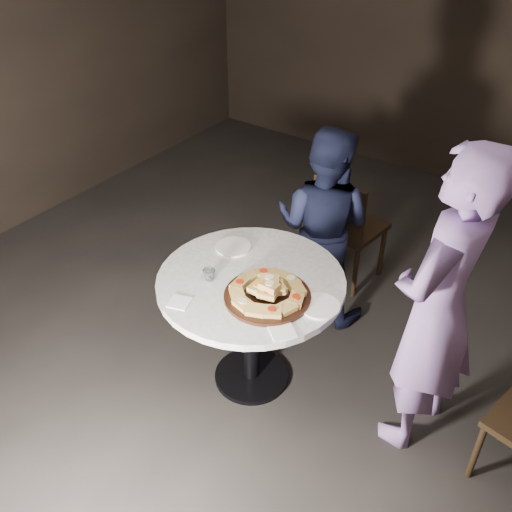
# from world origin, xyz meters

# --- Properties ---
(floor) EXTENTS (7.00, 7.00, 0.00)m
(floor) POSITION_xyz_m (0.00, 0.00, 0.00)
(floor) COLOR black
(floor) RESTS_ON ground
(table) EXTENTS (1.41, 1.41, 0.82)m
(table) POSITION_xyz_m (-0.13, 0.04, 0.67)
(table) COLOR black
(table) RESTS_ON ground
(serving_board) EXTENTS (0.59, 0.59, 0.02)m
(serving_board) POSITION_xyz_m (0.04, -0.05, 0.83)
(serving_board) COLOR black
(serving_board) RESTS_ON table
(focaccia_pile) EXTENTS (0.42, 0.43, 0.11)m
(focaccia_pile) POSITION_xyz_m (0.05, -0.04, 0.88)
(focaccia_pile) COLOR #B79147
(focaccia_pile) RESTS_ON serving_board
(plate_left) EXTENTS (0.27, 0.27, 0.01)m
(plate_left) POSITION_xyz_m (-0.40, 0.23, 0.83)
(plate_left) COLOR white
(plate_left) RESTS_ON table
(plate_right) EXTENTS (0.28, 0.28, 0.01)m
(plate_right) POSITION_xyz_m (0.32, 0.05, 0.83)
(plate_right) COLOR white
(plate_right) RESTS_ON table
(water_glass) EXTENTS (0.09, 0.09, 0.07)m
(water_glass) POSITION_xyz_m (-0.32, -0.10, 0.86)
(water_glass) COLOR silver
(water_glass) RESTS_ON table
(napkin_near) EXTENTS (0.14, 0.14, 0.01)m
(napkin_near) POSITION_xyz_m (-0.32, -0.36, 0.82)
(napkin_near) COLOR white
(napkin_near) RESTS_ON table
(napkin_far) EXTENTS (0.17, 0.17, 0.01)m
(napkin_far) POSITION_xyz_m (0.26, -0.23, 0.82)
(napkin_far) COLOR white
(napkin_far) RESTS_ON table
(chair_far) EXTENTS (0.49, 0.51, 0.94)m
(chair_far) POSITION_xyz_m (-0.16, 1.30, 0.54)
(chair_far) COLOR black
(chair_far) RESTS_ON ground
(diner_navy) EXTENTS (0.77, 0.64, 1.45)m
(diner_navy) POSITION_xyz_m (-0.15, 0.91, 0.72)
(diner_navy) COLOR black
(diner_navy) RESTS_ON ground
(diner_teal) EXTENTS (0.52, 0.72, 1.84)m
(diner_teal) POSITION_xyz_m (0.87, 0.29, 0.92)
(diner_teal) COLOR #8369A8
(diner_teal) RESTS_ON ground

